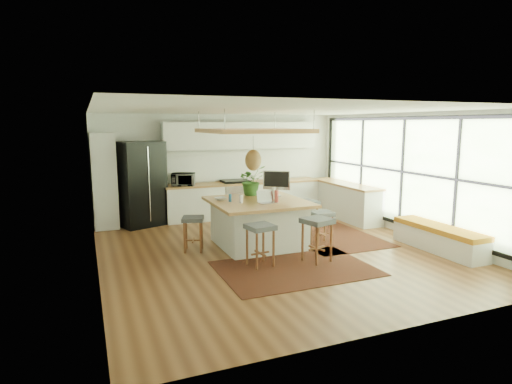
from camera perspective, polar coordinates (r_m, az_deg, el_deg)
name	(u,v)px	position (r m, az deg, el deg)	size (l,w,h in m)	color
floor	(275,251)	(8.36, 2.58, -7.89)	(7.00, 7.00, 0.00)	#573019
ceiling	(276,110)	(8.00, 2.72, 10.94)	(7.00, 7.00, 0.00)	white
wall_back	(221,166)	(11.32, -4.79, 3.55)	(6.50, 6.50, 0.00)	silver
wall_front	(403,221)	(5.16, 19.18, -3.67)	(6.50, 6.50, 0.00)	silver
wall_left	(93,193)	(7.34, -21.05, -0.07)	(7.00, 7.00, 0.00)	silver
wall_right	(410,175)	(9.88, 20.06, 2.20)	(7.00, 7.00, 0.00)	silver
window_wall	(409,172)	(9.85, 19.95, 2.48)	(0.10, 6.20, 2.60)	black
pantry	(104,181)	(10.53, -19.74, 1.39)	(0.55, 0.60, 2.25)	silver
back_counter_base	(244,200)	(11.33, -1.59, -1.07)	(4.20, 0.60, 0.88)	silver
back_counter_top	(244,183)	(11.25, -1.60, 1.23)	(4.24, 0.64, 0.05)	#9B6637
backsplash	(240,165)	(11.48, -2.13, 3.65)	(4.20, 0.02, 0.80)	white
upper_cabinets	(242,135)	(11.28, -1.88, 7.62)	(4.20, 0.34, 0.70)	silver
range	(235,198)	(11.23, -2.78, -0.86)	(0.76, 0.62, 1.00)	#A5A5AA
right_counter_base	(345,201)	(11.37, 11.86, -1.23)	(0.60, 2.50, 0.88)	silver
right_counter_top	(345,184)	(11.30, 11.93, 1.07)	(0.64, 2.54, 0.05)	#9B6637
window_bench	(439,238)	(9.02, 23.37, -5.74)	(0.52, 2.00, 0.50)	silver
ceiling_panel	(253,145)	(8.26, -0.38, 6.38)	(1.86, 1.86, 0.80)	#9B6637
rug_near	(295,268)	(7.39, 5.30, -10.20)	(2.60, 1.80, 0.01)	black
rug_right	(328,236)	(9.55, 9.69, -5.81)	(1.80, 2.60, 0.01)	black
fridge	(141,188)	(10.60, -15.25, 0.56)	(1.02, 0.80, 2.04)	black
island	(258,223)	(8.59, 0.29, -4.20)	(1.85, 1.85, 0.93)	#9B6637
stool_near_left	(260,246)	(7.39, 0.57, -7.32)	(0.44, 0.44, 0.74)	#474A4F
stool_near_right	(317,242)	(7.71, 8.18, -6.72)	(0.47, 0.47, 0.79)	#474A4F
stool_right_front	(322,227)	(8.80, 8.83, -4.73)	(0.41, 0.41, 0.69)	#474A4F
stool_right_back	(305,220)	(9.42, 6.68, -3.76)	(0.47, 0.47, 0.79)	#474A4F
stool_left_side	(193,233)	(8.34, -8.45, -5.49)	(0.40, 0.40, 0.68)	#474A4F
laptop	(267,197)	(8.20, 1.55, -0.68)	(0.34, 0.36, 0.25)	#A5A5AA
monitor	(276,184)	(8.99, 2.77, 1.09)	(0.60, 0.21, 0.55)	#A5A5AA
microwave	(183,178)	(10.72, -9.77, 1.87)	(0.56, 0.31, 0.38)	#A5A5AA
island_plant	(252,183)	(9.11, -0.59, 1.16)	(0.58, 0.65, 0.51)	#1E4C19
island_bowl	(221,199)	(8.55, -4.80, -0.92)	(0.23, 0.23, 0.06)	silver
island_bottle_0	(231,197)	(8.39, -3.45, -0.65)	(0.07, 0.07, 0.19)	teal
island_bottle_1	(242,198)	(8.20, -1.89, -0.85)	(0.07, 0.07, 0.19)	white
island_bottle_2	(276,197)	(8.31, 2.67, -0.73)	(0.07, 0.07, 0.19)	#A13C35
island_bottle_3	(273,194)	(8.67, 2.31, -0.32)	(0.07, 0.07, 0.19)	silver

